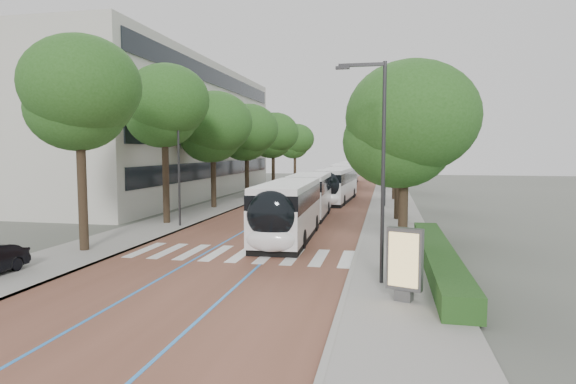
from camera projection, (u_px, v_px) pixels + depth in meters
name	position (u px, v px, depth m)	size (l,w,h in m)	color
ground	(231.00, 259.00, 22.01)	(160.00, 160.00, 0.00)	#51544C
road	(331.00, 189.00, 61.04)	(11.00, 140.00, 0.02)	brown
sidewalk_left	(273.00, 188.00, 62.54)	(4.00, 140.00, 0.12)	gray
sidewalk_right	(391.00, 190.00, 59.54)	(4.00, 140.00, 0.12)	gray
kerb_left	(288.00, 188.00, 62.16)	(0.20, 140.00, 0.14)	gray
kerb_right	(375.00, 190.00, 59.92)	(0.20, 140.00, 0.14)	gray
zebra_crossing	(242.00, 254.00, 22.95)	(10.55, 3.60, 0.01)	silver
lane_line_left	(318.00, 189.00, 61.36)	(0.12, 126.00, 0.01)	#2A7BD4
lane_line_right	(343.00, 189.00, 60.72)	(0.12, 126.00, 0.01)	#2A7BD4
office_building	(142.00, 132.00, 52.63)	(18.11, 40.00, 14.00)	#A9A79C
hedge	(438.00, 257.00, 20.14)	(1.20, 14.00, 0.80)	#183D15
streetlight_near	(378.00, 155.00, 17.34)	(1.82, 0.20, 8.00)	#2C2C2E
streetlight_far	(383.00, 152.00, 41.73)	(1.82, 0.20, 8.00)	#2C2C2E
lamp_post_left	(179.00, 164.00, 30.68)	(0.14, 0.14, 8.00)	#2C2C2E
trees_left	(240.00, 132.00, 48.02)	(6.21, 60.58, 9.98)	black
trees_right	(397.00, 136.00, 38.07)	(5.99, 47.48, 8.90)	black
lead_bus	(299.00, 203.00, 30.32)	(3.04, 18.46, 3.20)	black
bus_queued_0	(336.00, 185.00, 46.20)	(3.12, 12.51, 3.20)	silver
bus_queued_1	(342.00, 177.00, 58.98)	(3.17, 12.51, 3.20)	silver
bus_queued_2	(349.00, 173.00, 71.79)	(3.01, 12.49, 3.20)	silver
ad_panel	(405.00, 263.00, 15.48)	(1.18, 0.65, 2.37)	#59595B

